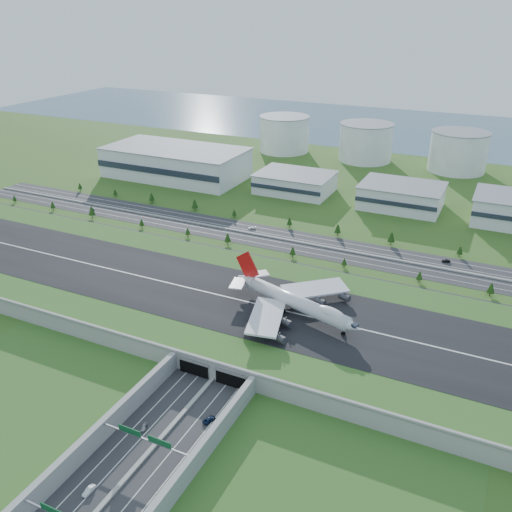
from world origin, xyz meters
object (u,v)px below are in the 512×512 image
at_px(car_1, 89,490).
at_px(car_5, 446,261).
at_px(fuel_tank_a, 284,134).
at_px(car_7, 252,228).
at_px(boeing_747, 294,301).
at_px(car_4, 93,209).
at_px(car_2, 209,420).
at_px(car_0, 144,427).

height_order(car_1, car_5, car_1).
bearing_deg(fuel_tank_a, car_7, -72.95).
bearing_deg(car_5, boeing_747, -51.64).
distance_m(fuel_tank_a, boeing_747, 337.86).
relative_size(fuel_tank_a, car_7, 9.74).
bearing_deg(car_1, car_4, 129.44).
xyz_separation_m(car_2, car_4, (-190.14, 157.88, -0.02)).
bearing_deg(boeing_747, car_0, -88.14).
distance_m(boeing_747, car_5, 118.92).
xyz_separation_m(boeing_747, car_0, (-23.47, -85.25, -13.52)).
bearing_deg(car_1, fuel_tank_a, 103.80).
bearing_deg(car_7, car_0, -10.22).
relative_size(boeing_747, car_1, 14.58).
height_order(car_1, car_4, car_1).
bearing_deg(car_1, car_7, 101.67).
bearing_deg(boeing_747, car_7, 142.19).
height_order(fuel_tank_a, car_7, fuel_tank_a).
distance_m(fuel_tank_a, car_2, 403.80).
bearing_deg(boeing_747, car_4, 173.40).
bearing_deg(boeing_747, car_5, 79.68).
relative_size(car_1, car_7, 0.95).
relative_size(fuel_tank_a, car_5, 10.41).
xyz_separation_m(boeing_747, car_2, (-4.19, -71.97, -13.54)).
xyz_separation_m(car_4, car_5, (249.02, 18.82, 0.09)).
distance_m(car_1, car_5, 233.37).
distance_m(car_1, car_4, 265.10).
xyz_separation_m(car_1, car_5, (76.81, 220.37, -0.01)).
xyz_separation_m(car_2, car_7, (-67.19, 174.14, 0.03)).
xyz_separation_m(car_1, car_7, (-49.27, 217.81, -0.06)).
relative_size(fuel_tank_a, car_1, 10.30).
distance_m(car_2, car_7, 186.65).
bearing_deg(car_2, car_1, 84.21).
bearing_deg(car_4, boeing_747, -98.03).
relative_size(fuel_tank_a, car_2, 9.66).
relative_size(car_0, car_4, 1.06).
height_order(car_0, car_7, car_7).
relative_size(car_5, car_7, 0.94).
distance_m(boeing_747, car_1, 118.50).
height_order(car_5, car_7, car_5).
bearing_deg(car_5, car_1, -43.29).
bearing_deg(car_5, fuel_tank_a, -161.28).
xyz_separation_m(fuel_tank_a, car_2, (130.83, -381.66, -16.66)).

